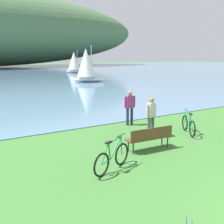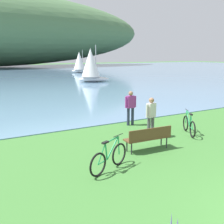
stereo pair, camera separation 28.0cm
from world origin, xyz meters
The scene contains 7 objects.
park_bench_near_camera centered at (-0.09, 5.48, 0.52)m, with size 1.83×0.59×0.88m.
bicycle_leaning_near_bench centered at (2.73, 6.26, 0.40)m, with size 0.91×1.58×1.01m.
bicycle_beside_path centered at (-2.18, 4.67, 0.40)m, with size 1.65×0.76×1.01m.
person_at_shoreline centered at (1.33, 8.83, 0.98)m, with size 0.61×0.25×1.71m.
person_on_the_grass centered at (0.98, 6.74, 0.98)m, with size 0.60×0.29×1.71m.
sailboat_nearest_to_shore centered at (13.95, 45.34, 2.04)m, with size 3.61×3.03×4.24m.
sailboat_mid_bay centered at (8.56, 28.80, 2.19)m, with size 4.00×3.01×4.56m.
Camera 2 is at (-5.87, -2.02, 3.48)m, focal length 42.97 mm.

